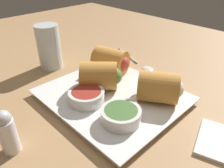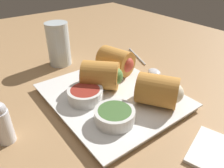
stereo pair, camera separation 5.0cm
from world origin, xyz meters
The scene contains 10 objects.
table_surface centered at (0.00, 0.00, 1.00)cm, with size 180.00×140.00×2.00cm.
serving_plate centered at (2.12, -2.67, 2.76)cm, with size 28.73×24.89×1.50cm.
roll_front_left centered at (5.52, -2.68, 6.67)cm, with size 10.12×10.10×6.34cm.
roll_front_right centered at (9.23, -9.72, 6.67)cm, with size 9.65×8.13×6.34cm.
roll_back_left centered at (-6.53, -8.06, 6.67)cm, with size 10.13×9.65×6.34cm.
dipping_bowl_near centered at (3.76, 3.04, 4.87)cm, with size 7.45×7.45×2.52cm.
dipping_bowl_far centered at (-5.36, 2.40, 4.87)cm, with size 7.45×7.45×2.52cm.
spoon centered at (6.40, -19.43, 2.62)cm, with size 19.76×8.71×1.38cm.
drinking_glass centered at (25.89, -1.80, 8.04)cm, with size 6.30×6.30×12.07cm.
salt_shaker centered at (3.21, 19.28, 6.04)cm, with size 2.84×2.84×8.05cm.
Camera 2 is at (-29.65, 21.43, 30.11)cm, focal length 35.00 mm.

